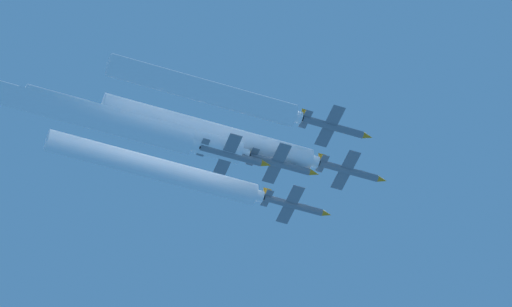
% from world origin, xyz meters
% --- Properties ---
extents(jet_lead, '(8.89, 12.95, 3.11)m').
position_xyz_m(jet_lead, '(-0.10, 6.98, 205.78)').
color(jet_lead, slate).
extents(jet_left_wingman, '(8.89, 12.95, 3.11)m').
position_xyz_m(jet_left_wingman, '(-9.29, 0.32, 204.13)').
color(jet_left_wingman, slate).
extents(jet_right_wingman, '(8.89, 12.95, 3.11)m').
position_xyz_m(jet_right_wingman, '(9.33, 0.35, 204.12)').
color(jet_right_wingman, slate).
extents(jet_slot, '(8.89, 12.95, 3.11)m').
position_xyz_m(jet_slot, '(-0.19, -5.52, 202.80)').
color(jet_slot, slate).
extents(jet_high_trail, '(8.89, 12.95, 3.11)m').
position_xyz_m(jet_high_trail, '(0.17, -14.28, 201.34)').
color(jet_high_trail, slate).
extents(smoke_trail_lead, '(3.79, 37.93, 3.79)m').
position_xyz_m(smoke_trail_lead, '(-0.10, -17.89, 205.75)').
color(smoke_trail_lead, white).
extents(smoke_trail_left_wingman, '(3.79, 38.14, 3.79)m').
position_xyz_m(smoke_trail_left_wingman, '(-9.29, -24.65, 204.10)').
color(smoke_trail_left_wingman, white).
extents(smoke_trail_right_wingman, '(3.79, 32.94, 3.79)m').
position_xyz_m(smoke_trail_right_wingman, '(9.33, -22.03, 204.09)').
color(smoke_trail_right_wingman, white).
extents(smoke_trail_slot, '(3.79, 38.31, 3.79)m').
position_xyz_m(smoke_trail_slot, '(-0.19, -30.58, 202.77)').
color(smoke_trail_slot, white).
extents(smoke_trail_high_trail, '(3.79, 37.72, 3.79)m').
position_xyz_m(smoke_trail_high_trail, '(0.17, -39.04, 201.31)').
color(smoke_trail_high_trail, white).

